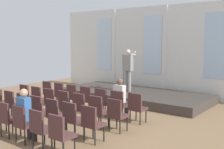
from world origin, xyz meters
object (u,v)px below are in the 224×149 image
object	(u,v)px
chair_r1_c1	(39,98)
chair_r3_c6	(60,132)
chair_r0_c3	(88,98)
chair_r1_c4	(81,106)
chair_r0_c1	(61,93)
chair_r3_c4	(23,122)
chair_r0_c6	(137,106)
chair_r2_c1	(13,103)
chair_r0_c4	(103,100)
chair_r1_c6	(117,113)
chair_r2_c3	(40,109)
chair_r0_c5	(119,103)
chair_r0_c0	(49,91)
chair_r1_c0	(27,96)
chair_r2_c0	(1,100)
chair_r1_c5	(98,109)
chair_r0_c2	(74,96)
chair_r2_c6	(92,122)
chair_r3_c3	(8,117)
audience_r3_c4	(26,113)
speaker	(128,67)
mic_stand	(123,82)
chair_r3_c5	(41,127)
chair_r2_c4	(55,113)
chair_r2_c5	(72,117)
chair_r1_c3	(66,103)
chair_r2_c2	(26,106)

from	to	relation	value
chair_r1_c1	chair_r3_c6	size ratio (longest dim) A/B	1.00
chair_r0_c3	chair_r1_c4	bearing A→B (deg)	-56.97
chair_r0_c1	chair_r3_c4	world-z (taller)	same
chair_r0_c6	chair_r2_c1	size ratio (longest dim) A/B	1.00
chair_r0_c4	chair_r1_c6	size ratio (longest dim) A/B	1.00
chair_r2_c3	chair_r0_c5	bearing A→B (deg)	56.97
chair_r0_c0	chair_r1_c0	world-z (taller)	same
chair_r2_c0	chair_r1_c5	bearing A→B (deg)	17.10
chair_r0_c2	chair_r1_c6	size ratio (longest dim) A/B	1.00
chair_r1_c0	chair_r2_c6	xyz separation A→B (m)	(4.00, -1.03, 0.00)
chair_r2_c0	chair_r3_c4	distance (m)	2.86
chair_r2_c0	chair_r3_c4	xyz separation A→B (m)	(2.67, -1.03, 0.00)
chair_r2_c6	chair_r3_c3	distance (m)	2.25
chair_r0_c2	audience_r3_c4	distance (m)	3.29
chair_r1_c4	speaker	bearing A→B (deg)	103.38
mic_stand	chair_r0_c4	world-z (taller)	mic_stand
chair_r0_c0	audience_r3_c4	world-z (taller)	audience_r3_c4
chair_r0_c2	chair_r2_c1	xyz separation A→B (m)	(-0.67, -2.05, 0.00)
chair_r0_c0	chair_r2_c6	size ratio (longest dim) A/B	1.00
chair_r0_c5	chair_r1_c6	world-z (taller)	same
chair_r3_c6	speaker	bearing A→B (deg)	110.87
chair_r0_c3	chair_r3_c3	distance (m)	3.08
mic_stand	chair_r0_c3	distance (m)	3.04
mic_stand	chair_r1_c5	bearing A→B (deg)	-64.24
mic_stand	chair_r0_c4	distance (m)	3.24
mic_stand	audience_r3_c4	distance (m)	6.11
chair_r0_c5	chair_r1_c4	distance (m)	1.22
chair_r0_c0	chair_r3_c5	xyz separation A→B (m)	(3.34, -3.08, 0.00)
chair_r0_c0	chair_r3_c4	size ratio (longest dim) A/B	1.00
chair_r2_c4	chair_r2_c5	size ratio (longest dim) A/B	1.00
chair_r3_c5	chair_r1_c3	bearing A→B (deg)	123.03
chair_r1_c0	chair_r2_c2	bearing A→B (deg)	-37.56
chair_r2_c3	chair_r2_c0	bearing A→B (deg)	180.00
speaker	chair_r3_c4	distance (m)	6.03
chair_r0_c4	chair_r0_c0	bearing A→B (deg)	180.00
chair_r1_c5	chair_r2_c1	world-z (taller)	same
chair_r2_c4	chair_r1_c0	bearing A→B (deg)	158.97
chair_r1_c1	chair_r3_c5	world-z (taller)	same
chair_r0_c0	chair_r0_c4	distance (m)	2.67
chair_r0_c4	chair_r3_c5	distance (m)	3.15
mic_stand	chair_r2_c3	xyz separation A→B (m)	(0.60, -5.03, -0.14)
chair_r3_c4	chair_r1_c5	bearing A→B (deg)	71.99
chair_r1_c3	chair_r2_c4	distance (m)	1.22
chair_r0_c6	chair_r3_c5	world-z (taller)	same
chair_r0_c3	chair_r0_c6	distance (m)	2.00
chair_r2_c1	chair_r1_c4	bearing A→B (deg)	27.14
mic_stand	chair_r3_c4	bearing A→B (deg)	-78.20
chair_r0_c6	chair_r3_c5	size ratio (longest dim) A/B	1.00
audience_r3_c4	chair_r3_c4	bearing A→B (deg)	-90.00
chair_r0_c6	chair_r2_c0	bearing A→B (deg)	-152.86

